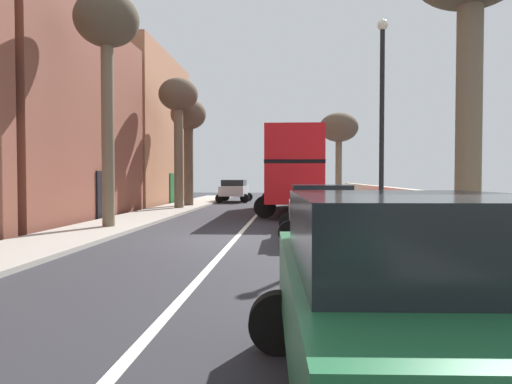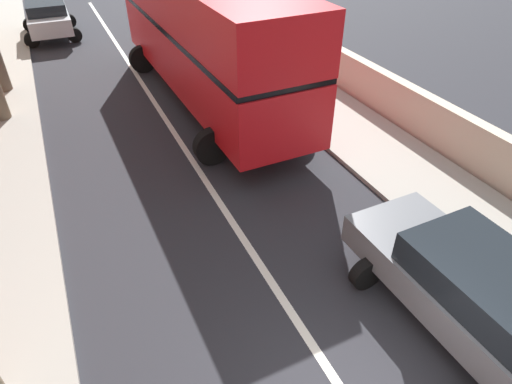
# 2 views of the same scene
# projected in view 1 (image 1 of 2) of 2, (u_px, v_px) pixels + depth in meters

# --- Properties ---
(ground_plane) EXTENTS (84.00, 84.00, 0.00)m
(ground_plane) POSITION_uv_depth(u_px,v_px,m) (235.00, 239.00, 13.87)
(ground_plane) COLOR #28282D
(road_centre_line) EXTENTS (0.16, 54.00, 0.01)m
(road_centre_line) POSITION_uv_depth(u_px,v_px,m) (235.00, 239.00, 13.87)
(road_centre_line) COLOR silver
(road_centre_line) RESTS_ON ground
(sidewalk_left) EXTENTS (2.60, 60.00, 0.12)m
(sidewalk_left) POSITION_uv_depth(u_px,v_px,m) (74.00, 236.00, 14.23)
(sidewalk_left) COLOR #9E998E
(sidewalk_left) RESTS_ON ground
(sidewalk_right) EXTENTS (2.60, 60.00, 0.12)m
(sidewalk_right) POSITION_uv_depth(u_px,v_px,m) (405.00, 239.00, 13.51)
(sidewalk_right) COLOR #9E998E
(sidewalk_right) RESTS_ON ground
(boundary_wall_right) EXTENTS (0.36, 54.00, 1.34)m
(boundary_wall_right) POSITION_uv_depth(u_px,v_px,m) (461.00, 218.00, 13.38)
(boundary_wall_right) COLOR beige
(boundary_wall_right) RESTS_ON ground
(double_decker_bus) EXTENTS (3.70, 10.85, 4.06)m
(double_decker_bus) POSITION_uv_depth(u_px,v_px,m) (292.00, 167.00, 24.66)
(double_decker_bus) COLOR red
(double_decker_bus) RESTS_ON ground
(parked_car_silver_left_0) EXTENTS (2.48, 4.13, 1.63)m
(parked_car_silver_left_0) POSITION_uv_depth(u_px,v_px,m) (234.00, 189.00, 34.79)
(parked_car_silver_left_0) COLOR #B7BABF
(parked_car_silver_left_0) RESTS_ON ground
(parked_car_green_right_1) EXTENTS (2.61, 4.17, 1.71)m
(parked_car_green_right_1) POSITION_uv_depth(u_px,v_px,m) (406.00, 292.00, 3.53)
(parked_car_green_right_1) COLOR #1E6038
(parked_car_green_right_1) RESTS_ON ground
(parked_car_grey_right_2) EXTENTS (2.53, 4.61, 1.61)m
(parked_car_grey_right_2) POSITION_uv_depth(u_px,v_px,m) (319.00, 207.00, 14.20)
(parked_car_grey_right_2) COLOR slate
(parked_car_grey_right_2) RESTS_ON ground
(street_tree_left_0) EXTENTS (2.22, 2.22, 8.09)m
(street_tree_left_0) POSITION_uv_depth(u_px,v_px,m) (107.00, 32.00, 16.28)
(street_tree_left_0) COLOR brown
(street_tree_left_0) RESTS_ON sidewalk_left
(street_tree_left_2) EXTENTS (2.15, 2.15, 6.48)m
(street_tree_left_2) POSITION_uv_depth(u_px,v_px,m) (188.00, 122.00, 28.75)
(street_tree_left_2) COLOR brown
(street_tree_left_2) RESTS_ON sidewalk_left
(street_tree_right_5) EXTENTS (2.85, 2.85, 6.47)m
(street_tree_right_5) POSITION_uv_depth(u_px,v_px,m) (339.00, 130.00, 34.78)
(street_tree_right_5) COLOR brown
(street_tree_right_5) RESTS_ON sidewalk_right
(street_tree_left_6) EXTENTS (2.19, 2.19, 7.25)m
(street_tree_left_6) POSITION_uv_depth(u_px,v_px,m) (178.00, 104.00, 26.36)
(street_tree_left_6) COLOR brown
(street_tree_left_6) RESTS_ON sidewalk_left
(lamppost_right) EXTENTS (0.32, 0.32, 6.31)m
(lamppost_right) POSITION_uv_depth(u_px,v_px,m) (382.00, 110.00, 13.82)
(lamppost_right) COLOR black
(lamppost_right) RESTS_ON sidewalk_right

